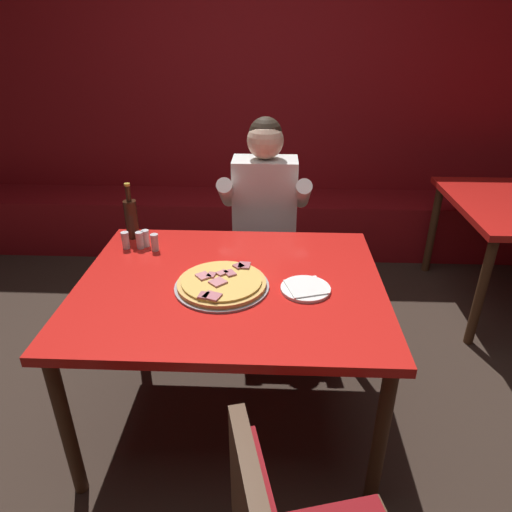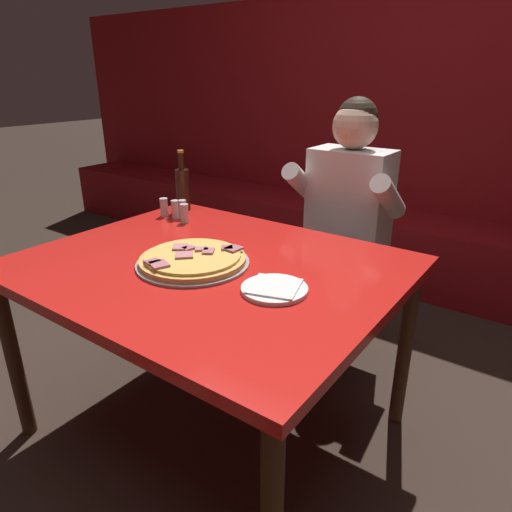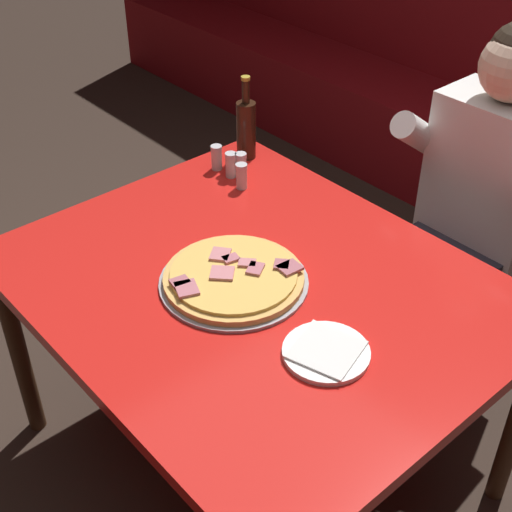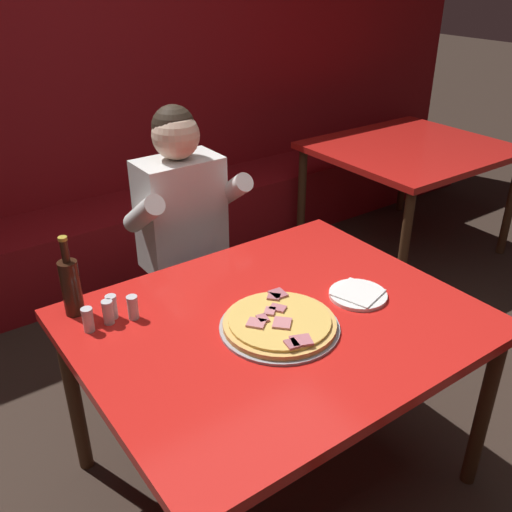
% 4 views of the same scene
% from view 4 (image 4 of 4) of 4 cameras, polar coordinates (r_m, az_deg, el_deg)
% --- Properties ---
extents(ground_plane, '(24.00, 24.00, 0.00)m').
position_cam_4_polar(ground_plane, '(2.45, 1.84, -20.72)').
color(ground_plane, '#33261E').
extents(booth_wall_panel, '(6.80, 0.16, 1.90)m').
position_cam_4_polar(booth_wall_panel, '(3.70, -19.40, 12.56)').
color(booth_wall_panel, maroon).
rests_on(booth_wall_panel, ground_plane).
extents(booth_bench, '(6.46, 0.48, 0.46)m').
position_cam_4_polar(booth_bench, '(3.66, -16.07, 0.73)').
color(booth_bench, maroon).
rests_on(booth_bench, ground_plane).
extents(main_dining_table, '(1.32, 1.07, 0.74)m').
position_cam_4_polar(main_dining_table, '(1.99, 2.13, -7.91)').
color(main_dining_table, '#422816').
rests_on(main_dining_table, ground_plane).
extents(pizza, '(0.40, 0.40, 0.05)m').
position_cam_4_polar(pizza, '(1.90, 2.37, -6.78)').
color(pizza, '#9E9EA3').
rests_on(pizza, main_dining_table).
extents(plate_white_paper, '(0.21, 0.21, 0.02)m').
position_cam_4_polar(plate_white_paper, '(2.10, 10.16, -3.80)').
color(plate_white_paper, white).
rests_on(plate_white_paper, main_dining_table).
extents(beer_bottle, '(0.07, 0.07, 0.29)m').
position_cam_4_polar(beer_bottle, '(2.02, -18.03, -2.81)').
color(beer_bottle, black).
rests_on(beer_bottle, main_dining_table).
extents(shaker_red_pepper_flakes, '(0.04, 0.04, 0.09)m').
position_cam_4_polar(shaker_red_pepper_flakes, '(1.97, -14.57, -5.56)').
color(shaker_red_pepper_flakes, silver).
rests_on(shaker_red_pepper_flakes, main_dining_table).
extents(shaker_black_pepper, '(0.04, 0.04, 0.09)m').
position_cam_4_polar(shaker_black_pepper, '(2.00, -14.21, -5.05)').
color(shaker_black_pepper, silver).
rests_on(shaker_black_pepper, main_dining_table).
extents(shaker_oregano, '(0.04, 0.04, 0.09)m').
position_cam_4_polar(shaker_oregano, '(1.95, -16.43, -6.23)').
color(shaker_oregano, silver).
rests_on(shaker_oregano, main_dining_table).
extents(shaker_parmesan, '(0.04, 0.04, 0.09)m').
position_cam_4_polar(shaker_parmesan, '(1.98, -12.20, -5.15)').
color(shaker_parmesan, silver).
rests_on(shaker_parmesan, main_dining_table).
extents(diner_seated_blue_shirt, '(0.53, 0.53, 1.27)m').
position_cam_4_polar(diner_seated_blue_shirt, '(2.62, -6.53, 2.20)').
color(diner_seated_blue_shirt, black).
rests_on(diner_seated_blue_shirt, ground_plane).
extents(background_dining_table, '(1.17, 1.04, 0.74)m').
position_cam_4_polar(background_dining_table, '(3.90, 15.17, 9.51)').
color(background_dining_table, '#422816').
rests_on(background_dining_table, ground_plane).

